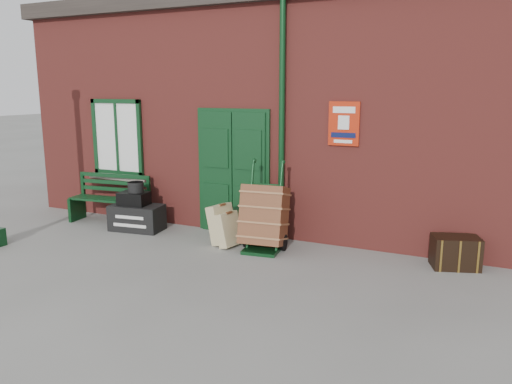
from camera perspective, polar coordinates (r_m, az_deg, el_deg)
The scene contains 10 objects.
ground at distance 7.87m, azimuth -5.59°, elevation -7.60°, with size 80.00×80.00×0.00m, color gray.
station_building at distance 10.59m, azimuth 3.95°, elevation 9.33°, with size 10.30×4.30×4.36m.
bench at distance 10.23m, azimuth -16.24°, elevation -0.62°, with size 1.63×0.67×0.98m.
houdini_trunk at distance 9.58m, azimuth -13.44°, elevation -2.85°, with size 0.96×0.53×0.48m, color black.
strongbox at distance 9.53m, azimuth -13.78°, elevation -0.73°, with size 0.53×0.38×0.24m, color black.
hatbox at distance 9.49m, azimuth -13.59°, elevation 0.56°, with size 0.29×0.29×0.19m, color black.
suitcase_back at distance 8.52m, azimuth -3.94°, elevation -3.65°, with size 0.19×0.47×0.66m, color #C5B481.
suitcase_front at distance 8.36m, azimuth -3.18°, elevation -4.28°, with size 0.17×0.42×0.57m, color #C5B481.
porter_trolley at distance 8.11m, azimuth 0.93°, elevation -2.85°, with size 0.78×0.83×1.44m.
dark_trunk at distance 7.95m, azimuth 21.83°, elevation -6.40°, with size 0.66×0.43×0.48m, color black.
Camera 1 is at (3.83, -6.37, 2.59)m, focal length 35.00 mm.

